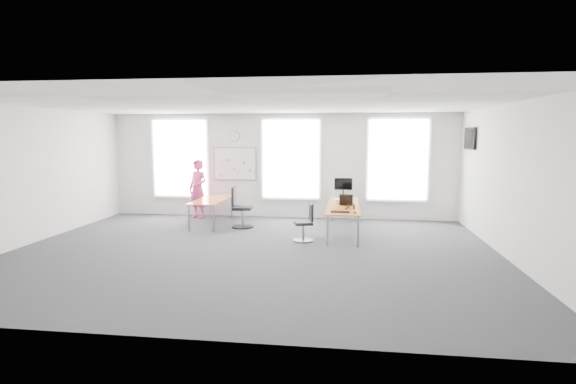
# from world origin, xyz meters

# --- Properties ---
(floor) EXTENTS (10.00, 10.00, 0.00)m
(floor) POSITION_xyz_m (0.00, 0.00, 0.00)
(floor) COLOR #242429
(floor) RESTS_ON ground
(ceiling) EXTENTS (10.00, 10.00, 0.00)m
(ceiling) POSITION_xyz_m (0.00, 0.00, 3.00)
(ceiling) COLOR white
(ceiling) RESTS_ON ground
(wall_back) EXTENTS (10.00, 0.00, 10.00)m
(wall_back) POSITION_xyz_m (0.00, 4.00, 1.50)
(wall_back) COLOR silver
(wall_back) RESTS_ON ground
(wall_front) EXTENTS (10.00, 0.00, 10.00)m
(wall_front) POSITION_xyz_m (0.00, -4.00, 1.50)
(wall_front) COLOR silver
(wall_front) RESTS_ON ground
(wall_left) EXTENTS (0.00, 10.00, 10.00)m
(wall_left) POSITION_xyz_m (-5.00, 0.00, 1.50)
(wall_left) COLOR silver
(wall_left) RESTS_ON ground
(wall_right) EXTENTS (0.00, 10.00, 10.00)m
(wall_right) POSITION_xyz_m (5.00, 0.00, 1.50)
(wall_right) COLOR silver
(wall_right) RESTS_ON ground
(window_left) EXTENTS (1.60, 0.06, 2.20)m
(window_left) POSITION_xyz_m (-3.00, 3.97, 1.70)
(window_left) COLOR white
(window_left) RESTS_ON wall_back
(window_mid) EXTENTS (1.60, 0.06, 2.20)m
(window_mid) POSITION_xyz_m (0.30, 3.97, 1.70)
(window_mid) COLOR white
(window_mid) RESTS_ON wall_back
(window_right) EXTENTS (1.60, 0.06, 2.20)m
(window_right) POSITION_xyz_m (3.30, 3.97, 1.70)
(window_right) COLOR white
(window_right) RESTS_ON wall_back
(desk_right) EXTENTS (0.77, 2.87, 0.70)m
(desk_right) POSITION_xyz_m (1.83, 2.06, 0.65)
(desk_right) COLOR #D2673B
(desk_right) RESTS_ON ground
(desk_left) EXTENTS (0.75, 1.88, 0.69)m
(desk_left) POSITION_xyz_m (-1.67, 2.66, 0.63)
(desk_left) COLOR #D2673B
(desk_left) RESTS_ON ground
(chair_right) EXTENTS (0.47, 0.47, 0.86)m
(chair_right) POSITION_xyz_m (0.99, 1.10, 0.38)
(chair_right) COLOR black
(chair_right) RESTS_ON ground
(chair_left) EXTENTS (0.57, 0.57, 1.06)m
(chair_left) POSITION_xyz_m (-0.83, 2.38, 0.46)
(chair_left) COLOR black
(chair_left) RESTS_ON ground
(person) EXTENTS (0.73, 0.63, 1.69)m
(person) POSITION_xyz_m (-2.34, 3.54, 0.85)
(person) COLOR #CF3275
(person) RESTS_ON ground
(whiteboard) EXTENTS (1.20, 0.03, 0.90)m
(whiteboard) POSITION_xyz_m (-1.35, 3.97, 1.55)
(whiteboard) COLOR silver
(whiteboard) RESTS_ON wall_back
(wall_clock) EXTENTS (0.30, 0.04, 0.30)m
(wall_clock) POSITION_xyz_m (-1.35, 3.97, 2.35)
(wall_clock) COLOR gray
(wall_clock) RESTS_ON wall_back
(tv) EXTENTS (0.06, 0.90, 0.55)m
(tv) POSITION_xyz_m (4.95, 3.00, 2.30)
(tv) COLOR black
(tv) RESTS_ON wall_right
(keyboard) EXTENTS (0.42, 0.17, 0.02)m
(keyboard) POSITION_xyz_m (1.76, 0.97, 0.71)
(keyboard) COLOR black
(keyboard) RESTS_ON desk_right
(mouse) EXTENTS (0.08, 0.12, 0.04)m
(mouse) POSITION_xyz_m (2.09, 0.92, 0.72)
(mouse) COLOR black
(mouse) RESTS_ON desk_right
(lens_cap) EXTENTS (0.08, 0.08, 0.01)m
(lens_cap) POSITION_xyz_m (1.90, 1.40, 0.70)
(lens_cap) COLOR black
(lens_cap) RESTS_ON desk_right
(headphones) EXTENTS (0.19, 0.10, 0.11)m
(headphones) POSITION_xyz_m (2.00, 1.50, 0.75)
(headphones) COLOR black
(headphones) RESTS_ON desk_right
(laptop_sleeve) EXTENTS (0.33, 0.22, 0.26)m
(laptop_sleeve) POSITION_xyz_m (1.89, 1.94, 0.83)
(laptop_sleeve) COLOR black
(laptop_sleeve) RESTS_ON desk_right
(paper_stack) EXTENTS (0.32, 0.26, 0.10)m
(paper_stack) POSITION_xyz_m (1.76, 2.32, 0.75)
(paper_stack) COLOR beige
(paper_stack) RESTS_ON desk_right
(monitor) EXTENTS (0.48, 0.20, 0.54)m
(monitor) POSITION_xyz_m (1.81, 3.29, 1.02)
(monitor) COLOR black
(monitor) RESTS_ON desk_right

